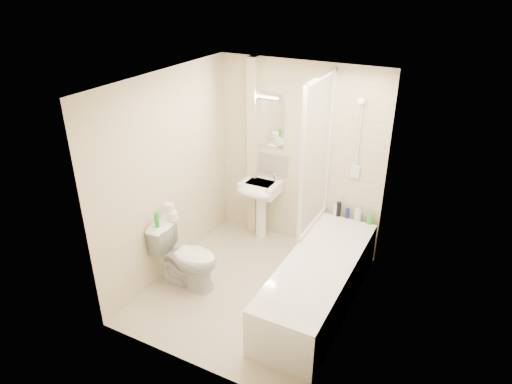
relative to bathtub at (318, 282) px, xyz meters
The scene contains 25 objects.
floor 0.81m from the bathtub, behind, with size 2.50×2.50×0.00m, color beige.
wall_back 1.65m from the bathtub, 123.20° to the left, with size 2.20×0.02×2.40m, color beige.
wall_left 2.06m from the bathtub, behind, with size 0.02×2.50×2.40m, color beige.
wall_right 0.98m from the bathtub, 16.52° to the right, with size 0.02×2.50×2.40m, color beige.
ceiling 2.24m from the bathtub, behind, with size 2.20×2.50×0.02m, color white.
tile_back 1.61m from the bathtub, 90.00° to the left, with size 0.70×0.01×1.75m, color beige.
tile_right 1.19m from the bathtub, ahead, with size 0.01×2.10×1.75m, color beige.
pipe_boxing 1.97m from the bathtub, 141.59° to the left, with size 0.12×0.12×2.40m, color beige.
splashback 1.81m from the bathtub, 136.35° to the left, with size 0.60×0.01×0.30m, color beige.
mirror 2.09m from the bathtub, 136.40° to the left, with size 0.46×0.01×0.60m, color white.
strip_light 2.33m from the bathtub, 136.99° to the left, with size 0.42×0.07×0.07m, color silver.
bathtub is the anchor object (origin of this frame).
shower_screen 1.40m from the bathtub, 116.75° to the left, with size 0.04×0.92×1.80m.
shower_fixture 1.66m from the bathtub, 90.09° to the left, with size 0.10×0.16×0.99m.
pedestal_sink 1.55m from the bathtub, 142.63° to the left, with size 0.49×0.46×0.95m.
bottle_white_a 1.12m from the bathtub, 100.09° to the left, with size 0.05×0.05×0.14m, color white.
bottle_black_b 1.12m from the bathtub, 97.97° to the left, with size 0.06×0.06×0.19m, color black.
bottle_blue 1.11m from the bathtub, 91.73° to the left, with size 0.05×0.05×0.13m, color navy.
bottle_cream 1.11m from the bathtub, 85.16° to the left, with size 0.07×0.07×0.16m, color beige.
bottle_white_b 1.11m from the bathtub, 84.20° to the left, with size 0.06×0.06×0.13m, color silver.
bottle_green 1.13m from the bathtub, 76.72° to the left, with size 0.07×0.07×0.10m, color green.
toilet 1.52m from the bathtub, 165.81° to the right, with size 0.79×0.49×0.77m, color white.
toilet_roll_lower 1.79m from the bathtub, behind, with size 0.11×0.11×0.10m, color white.
toilet_roll_upper 1.85m from the bathtub, behind, with size 0.11×0.11×0.09m, color white.
green_bottle 1.89m from the bathtub, 164.26° to the right, with size 0.05×0.05×0.17m, color green.
Camera 1 is at (2.00, -3.75, 3.36)m, focal length 32.00 mm.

